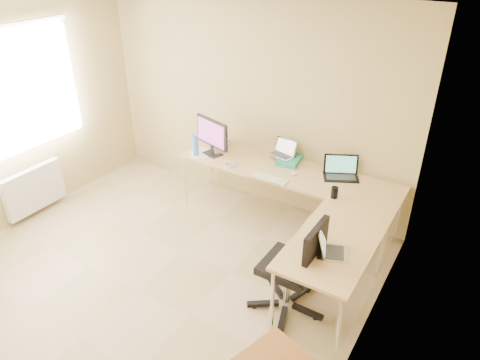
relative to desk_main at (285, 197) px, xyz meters
The scene contains 23 objects.
floor 2.02m from the desk_main, 111.40° to the right, with size 4.50×4.50×0.00m, color tan.
ceiling 2.99m from the desk_main, 111.40° to the right, with size 4.50×4.50×0.00m, color white.
wall_back 1.25m from the desk_main, 151.11° to the left, with size 4.50×4.50×0.00m, color tan.
wall_right 2.49m from the desk_main, 53.38° to the right, with size 4.50×4.50×0.00m, color tan.
desk_main is the anchor object (origin of this frame).
desk_return 1.40m from the desk_main, 45.73° to the right, with size 0.70×1.30×0.73m, color tan.
monitor 1.14m from the desk_main, behind, with size 0.55×0.18×0.47m, color black.
book_stack 0.45m from the desk_main, 108.00° to the left, with size 0.25×0.34×0.06m, color #268D73.
laptop_center 0.58m from the desk_main, 130.38° to the left, with size 0.30×0.23×0.19m, color #9599A7.
laptop_black 0.79m from the desk_main, 14.10° to the left, with size 0.38×0.28×0.24m, color black.
keyboard 0.48m from the desk_main, 101.99° to the right, with size 0.43×0.12×0.02m, color silver.
mouse 0.40m from the desk_main, 26.61° to the right, with size 0.09×0.06×0.03m, color silver.
mug 1.02m from the desk_main, behind, with size 0.11×0.11×0.10m, color beige.
cd_stack 0.77m from the desk_main, 156.54° to the right, with size 0.13×0.13×0.03m, color silver.
water_bottle 1.26m from the desk_main, 167.81° to the right, with size 0.08×0.08×0.28m, color #4988DA.
papers 1.19m from the desk_main, behind, with size 0.22×0.32×0.01m, color white.
white_box 1.15m from the desk_main, 169.25° to the left, with size 0.21×0.15×0.08m, color white.
desk_fan 1.17m from the desk_main, behind, with size 0.19×0.19×0.25m, color white.
black_cup 0.87m from the desk_main, 23.17° to the right, with size 0.07×0.07×0.12m, color black.
laptop_return 1.63m from the desk_main, 49.05° to the right, with size 0.25×0.31×0.21m, color silver.
office_chair 1.43m from the desk_main, 62.43° to the right, with size 0.61×0.61×1.02m, color black.
radiator 3.11m from the desk_main, 152.24° to the right, with size 0.09×0.80×0.55m, color white.
window 3.35m from the desk_main, 152.41° to the right, with size 0.10×1.80×1.40m, color white.
Camera 1 is at (2.66, -2.33, 3.14)m, focal length 33.29 mm.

